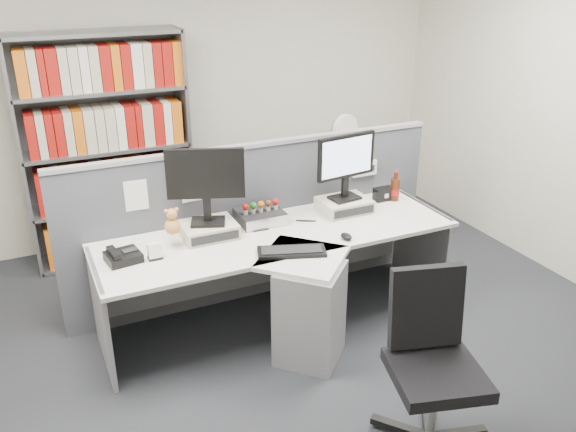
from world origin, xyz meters
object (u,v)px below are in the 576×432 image
keyboard (292,251)px  office_chair (432,358)px  desk_calendar (155,252)px  cola_bottle (395,189)px  speaker (384,194)px  desk_phone (122,256)px  shelving_unit (108,153)px  monitor_left (206,180)px  desk_fan (344,134)px  monitor_right (346,161)px  desktop_pc (260,216)px  filing_cabinet (341,200)px  mouse (346,236)px  desk (291,279)px

keyboard → office_chair: (0.32, -1.12, -0.20)m
desk_calendar → cola_bottle: (2.01, 0.22, 0.04)m
speaker → office_chair: office_chair is taller
desk_calendar → speaker: 1.95m
desk_phone → shelving_unit: bearing=83.1°
speaker → office_chair: bearing=-114.6°
keyboard → cola_bottle: bearing=23.9°
monitor_left → shelving_unit: 1.54m
desk_phone → desk_fan: bearing=26.5°
monitor_right → desktop_pc: monitor_right is taller
desk_calendar → filing_cabinet: desk_calendar is taller
speaker → filing_cabinet: (0.16, 0.95, -0.42)m
monitor_right → mouse: (-0.24, -0.45, -0.38)m
desk_fan → filing_cabinet: bearing=90.0°
monitor_left → monitor_right: monitor_left is taller
keyboard → mouse: 0.44m
desk → cola_bottle: (1.12, 0.41, 0.36)m
cola_bottle → desk: bearing=-159.8°
desk → mouse: size_ratio=24.15×
keyboard → mouse: (0.44, 0.04, 0.01)m
monitor_left → office_chair: size_ratio=0.55×
desk → cola_bottle: bearing=20.2°
desktop_pc → desk_fan: 1.57m
monitor_left → mouse: (0.86, -0.45, -0.40)m
desk → cola_bottle: 1.24m
desktop_pc → desk: bearing=-85.1°
monitor_left → speaker: bearing=2.5°
desk → desk_calendar: (-0.89, 0.20, 0.31)m
desk_fan → keyboard: bearing=-129.7°
cola_bottle → monitor_left: bearing=-179.0°
office_chair → shelving_unit: bearing=110.8°
monitor_right → desk_phone: bearing=-175.7°
desk_phone → cola_bottle: cola_bottle is taller
monitor_right → desktop_pc: size_ratio=1.55×
desk → desktop_pc: (-0.04, 0.46, 0.31)m
desk_phone → filing_cabinet: 2.59m
keyboard → desk_calendar: desk_calendar is taller
desk_phone → desk_calendar: size_ratio=2.11×
desk_phone → desk_fan: size_ratio=0.47×
keyboard → cola_bottle: (1.17, 0.52, 0.08)m
monitor_right → speaker: (0.40, 0.07, -0.35)m
monitor_left → desk_phone: size_ratio=2.28×
desk → filing_cabinet: bearing=49.4°
filing_cabinet → monitor_right: bearing=-119.1°
monitor_left → filing_cabinet: 2.11m
filing_cabinet → speaker: bearing=-99.7°
desk → shelving_unit: 2.12m
mouse → filing_cabinet: size_ratio=0.15×
speaker → office_chair: (-0.77, -1.68, -0.24)m
mouse → desk_fan: desk_fan is taller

